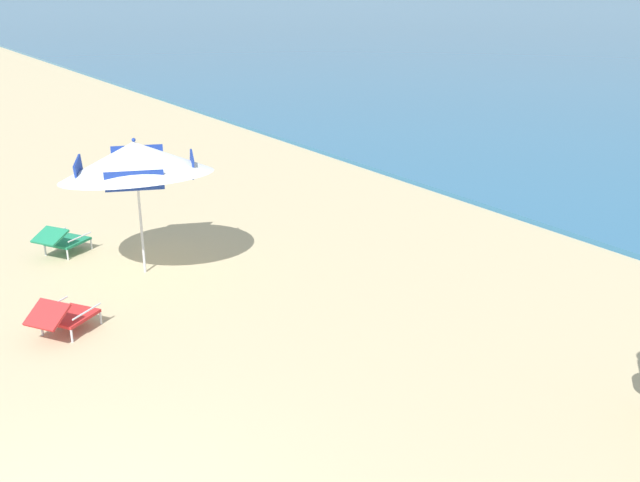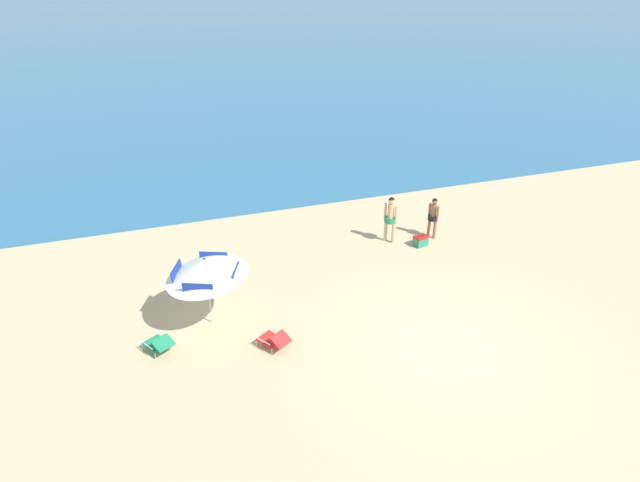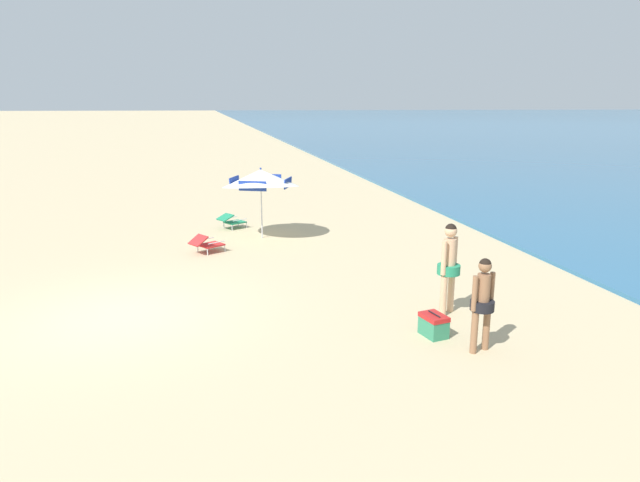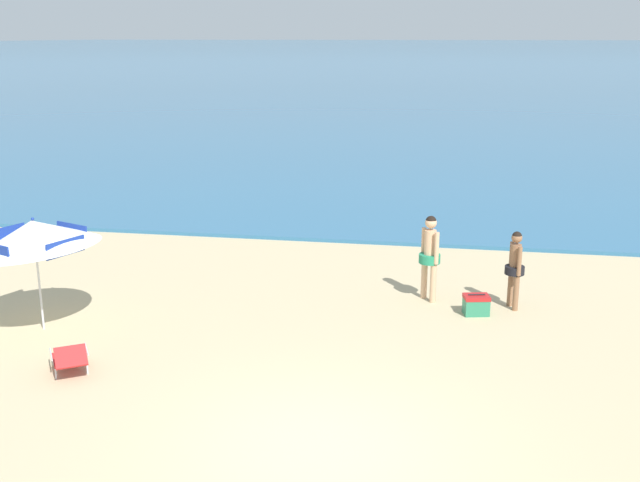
{
  "view_description": "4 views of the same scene",
  "coord_description": "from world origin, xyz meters",
  "px_view_note": "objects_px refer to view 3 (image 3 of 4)",
  "views": [
    {
      "loc": [
        4.53,
        -0.47,
        4.44
      ],
      "look_at": [
        -3.27,
        4.88,
        0.99
      ],
      "focal_mm": 40.84,
      "sensor_mm": 36.0,
      "label": 1
    },
    {
      "loc": [
        -6.83,
        -9.15,
        9.11
      ],
      "look_at": [
        -2.04,
        4.83,
        1.25
      ],
      "focal_mm": 28.7,
      "sensor_mm": 36.0,
      "label": 2
    },
    {
      "loc": [
        10.67,
        1.68,
        4.0
      ],
      "look_at": [
        -1.66,
        4.24,
        0.88
      ],
      "focal_mm": 30.98,
      "sensor_mm": 36.0,
      "label": 3
    },
    {
      "loc": [
        1.53,
        -8.84,
        5.37
      ],
      "look_at": [
        -1.09,
        6.06,
        1.21
      ],
      "focal_mm": 42.22,
      "sensor_mm": 36.0,
      "label": 4
    }
  ],
  "objects_px": {
    "beach_umbrella_striped_main": "(261,178)",
    "cooler_box": "(434,325)",
    "person_standing_beside": "(449,262)",
    "person_standing_near_shore": "(483,298)",
    "lounge_chair_under_umbrella": "(207,243)",
    "lounge_chair_beside_umbrella": "(232,220)"
  },
  "relations": [
    {
      "from": "beach_umbrella_striped_main",
      "to": "cooler_box",
      "type": "bearing_deg",
      "value": 15.33
    },
    {
      "from": "beach_umbrella_striped_main",
      "to": "person_standing_beside",
      "type": "distance_m",
      "value": 7.7
    },
    {
      "from": "person_standing_near_shore",
      "to": "person_standing_beside",
      "type": "bearing_deg",
      "value": 173.92
    },
    {
      "from": "lounge_chair_under_umbrella",
      "to": "person_standing_beside",
      "type": "xyz_separation_m",
      "value": [
        5.64,
        4.58,
        0.78
      ]
    },
    {
      "from": "lounge_chair_beside_umbrella",
      "to": "person_standing_beside",
      "type": "bearing_deg",
      "value": 23.51
    },
    {
      "from": "lounge_chair_under_umbrella",
      "to": "lounge_chair_beside_umbrella",
      "type": "bearing_deg",
      "value": 164.27
    },
    {
      "from": "lounge_chair_beside_umbrella",
      "to": "cooler_box",
      "type": "bearing_deg",
      "value": 17.73
    },
    {
      "from": "person_standing_beside",
      "to": "lounge_chair_beside_umbrella",
      "type": "bearing_deg",
      "value": -156.49
    },
    {
      "from": "lounge_chair_beside_umbrella",
      "to": "lounge_chair_under_umbrella",
      "type": "bearing_deg",
      "value": -15.73
    },
    {
      "from": "lounge_chair_under_umbrella",
      "to": "lounge_chair_beside_umbrella",
      "type": "distance_m",
      "value": 3.08
    },
    {
      "from": "lounge_chair_beside_umbrella",
      "to": "cooler_box",
      "type": "relative_size",
      "value": 1.81
    },
    {
      "from": "lounge_chair_under_umbrella",
      "to": "person_standing_beside",
      "type": "height_order",
      "value": "person_standing_beside"
    },
    {
      "from": "lounge_chair_beside_umbrella",
      "to": "person_standing_near_shore",
      "type": "height_order",
      "value": "person_standing_near_shore"
    },
    {
      "from": "lounge_chair_under_umbrella",
      "to": "cooler_box",
      "type": "height_order",
      "value": "lounge_chair_under_umbrella"
    },
    {
      "from": "lounge_chair_beside_umbrella",
      "to": "person_standing_near_shore",
      "type": "relative_size",
      "value": 0.63
    },
    {
      "from": "lounge_chair_under_umbrella",
      "to": "person_standing_near_shore",
      "type": "distance_m",
      "value": 8.59
    },
    {
      "from": "cooler_box",
      "to": "lounge_chair_beside_umbrella",
      "type": "bearing_deg",
      "value": -162.27
    },
    {
      "from": "lounge_chair_under_umbrella",
      "to": "cooler_box",
      "type": "distance_m",
      "value": 7.67
    },
    {
      "from": "lounge_chair_under_umbrella",
      "to": "person_standing_near_shore",
      "type": "bearing_deg",
      "value": 30.89
    },
    {
      "from": "cooler_box",
      "to": "person_standing_beside",
      "type": "bearing_deg",
      "value": 144.74
    },
    {
      "from": "lounge_chair_under_umbrella",
      "to": "person_standing_near_shore",
      "type": "height_order",
      "value": "person_standing_near_shore"
    },
    {
      "from": "person_standing_near_shore",
      "to": "cooler_box",
      "type": "height_order",
      "value": "person_standing_near_shore"
    }
  ]
}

